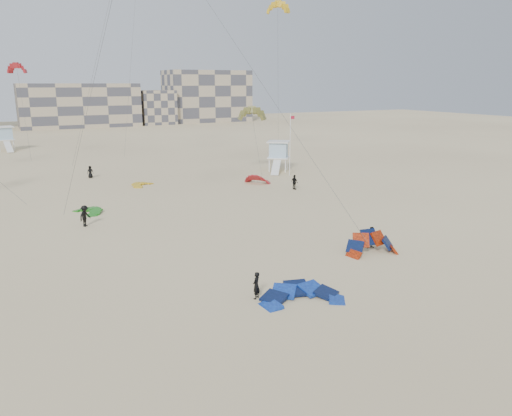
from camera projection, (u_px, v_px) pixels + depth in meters
name	position (u px, v px, depth m)	size (l,w,h in m)	color
ground	(255.00, 314.00, 26.80)	(320.00, 320.00, 0.00)	beige
kite_ground_blue	(302.00, 300.00, 28.62)	(4.64, 4.76, 1.14)	#144AB8
kite_ground_orange	(372.00, 254.00, 36.37)	(4.01, 2.98, 2.67)	#EC360A
kite_ground_green	(88.00, 213.00, 47.84)	(3.10, 3.25, 0.68)	#1C8914
kite_ground_red_far	(257.00, 183.00, 62.03)	(3.18, 2.81, 1.81)	red
kite_ground_yellow	(142.00, 186.00, 60.47)	(2.85, 2.97, 0.57)	yellow
kitesurfer_main	(256.00, 285.00, 28.60)	(0.59, 0.39, 1.61)	black
kitesurfer_b	(372.00, 237.00, 37.48)	(0.79, 0.62, 1.63)	black
kitesurfer_c	(85.00, 216.00, 43.06)	(1.20, 0.69, 1.86)	black
kitesurfer_d	(294.00, 182.00, 58.10)	(1.01, 0.42, 1.72)	black
kitesurfer_e	(90.00, 172.00, 65.20)	(0.78, 0.51, 1.60)	black
kitesurfer_f	(272.00, 148.00, 88.75)	(1.47, 0.47, 1.59)	black
kite_fly_olive	(252.00, 115.00, 65.88)	(4.84, 8.42, 8.53)	brown
kite_fly_yellow	(278.00, 9.00, 76.22)	(6.13, 8.18, 23.47)	yellow
kite_fly_red	(17.00, 69.00, 74.58)	(4.09, 7.43, 14.21)	red
lifeguard_tower_near	(279.00, 156.00, 70.09)	(4.19, 6.36, 4.23)	white
lifeguard_tower_far	(5.00, 139.00, 91.37)	(3.57, 6.30, 4.43)	white
flagpole	(290.00, 143.00, 66.08)	(0.67, 0.10, 8.21)	white
condo_mid	(79.00, 105.00, 141.94)	(32.00, 16.00, 12.00)	tan
condo_east	(207.00, 96.00, 160.90)	(26.00, 14.00, 16.00)	tan
condo_fill_right	(156.00, 107.00, 150.20)	(10.00, 10.00, 10.00)	tan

